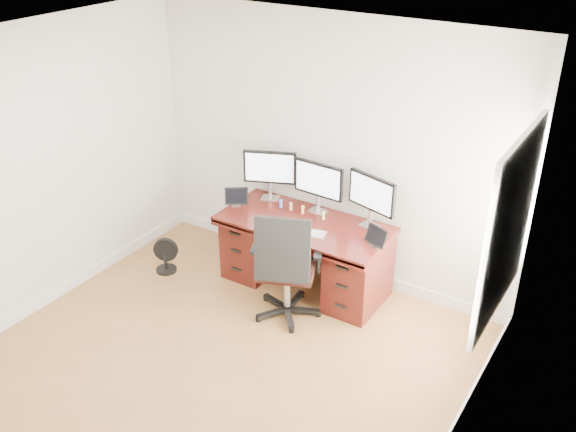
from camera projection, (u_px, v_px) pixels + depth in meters
The scene contains 19 objects.
ground at pixel (191, 389), 5.28m from camera, with size 4.50×4.50×0.00m, color olive.
back_wall at pixel (328, 151), 6.35m from camera, with size 4.00×0.10×2.70m, color silver.
right_wall at pixel (448, 330), 3.79m from camera, with size 0.10×4.50×2.70m.
desk at pixel (305, 251), 6.47m from camera, with size 1.70×0.80×0.75m.
office_chair at pixel (286, 284), 6.00m from camera, with size 0.79×0.79×1.14m.
floor_fan at pixel (165, 256), 6.81m from camera, with size 0.26×0.22×0.38m.
monitor_left at pixel (270, 169), 6.61m from camera, with size 0.52×0.25×0.53m.
monitor_center at pixel (319, 181), 6.33m from camera, with size 0.55×0.15×0.53m.
monitor_right at pixel (372, 195), 6.06m from camera, with size 0.54×0.19×0.53m.
tablet_left at pixel (236, 198), 6.58m from camera, with size 0.23×0.19×0.19m.
tablet_right at pixel (376, 238), 5.84m from camera, with size 0.25×0.15×0.19m.
keyboard at pixel (301, 229), 6.14m from camera, with size 0.26×0.11×0.01m, color white.
trackpad at pixel (318, 234), 6.06m from camera, with size 0.14×0.14×0.01m, color silver.
drawing_tablet at pixel (274, 221), 6.29m from camera, with size 0.21×0.13×0.01m, color black.
phone at pixel (307, 223), 6.26m from camera, with size 0.12×0.06×0.01m, color black.
figurine_blue at pixel (281, 203), 6.55m from camera, with size 0.04×0.04×0.09m.
figurine_brown at pixel (291, 206), 6.50m from camera, with size 0.04×0.04×0.09m.
figurine_orange at pixel (303, 209), 6.43m from camera, with size 0.04×0.04×0.09m.
figurine_yellow at pixel (323, 215), 6.32m from camera, with size 0.04×0.04×0.09m.
Camera 1 is at (2.82, -2.98, 3.71)m, focal length 40.00 mm.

